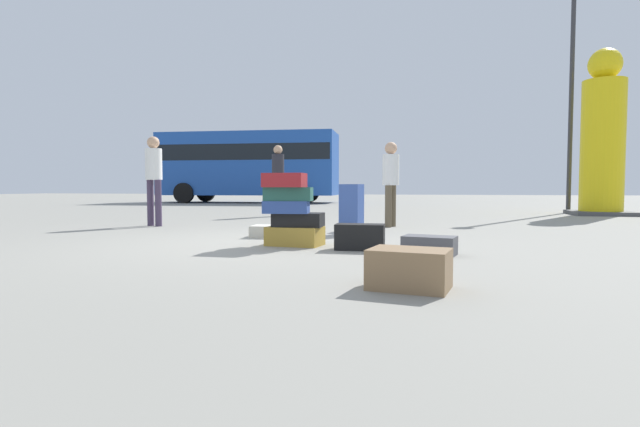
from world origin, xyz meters
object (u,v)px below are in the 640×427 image
Objects in this scene: person_tourist_with_camera at (391,177)px; suitcase_charcoal_white_trunk at (429,245)px; suitcase_cream_behind_tower at (270,231)px; person_bearded_onlooker at (154,173)px; lamp_post at (572,65)px; suitcase_tower at (292,213)px; yellow_dummy_statue at (603,141)px; person_passerby_in_red at (278,174)px; suitcase_black_foreground_far at (360,237)px; suitcase_brown_left_side at (409,269)px; parked_bus at (249,163)px; suitcase_navy_right_side at (352,209)px.

suitcase_charcoal_white_trunk is at bearing 27.39° from person_tourist_with_camera.
suitcase_cream_behind_tower is 2.80m from person_tourist_with_camera.
lamp_post is at bearing 57.28° from person_bearded_onlooker.
person_bearded_onlooker is 1.08× the size of person_tourist_with_camera.
yellow_dummy_statue is at bearing 54.19° from suitcase_tower.
suitcase_charcoal_white_trunk is at bearing -36.36° from suitcase_cream_behind_tower.
person_passerby_in_red is at bearing 88.57° from person_bearded_onlooker.
person_bearded_onlooker is at bearing 147.11° from suitcase_black_foreground_far.
suitcase_cream_behind_tower is at bearing 133.67° from suitcase_brown_left_side.
lamp_post is (8.64, 6.74, 3.07)m from person_bearded_onlooker.
person_passerby_in_red is (-2.91, 5.88, 0.89)m from suitcase_black_foreground_far.
lamp_post is at bearing 120.76° from yellow_dummy_statue.
suitcase_cream_behind_tower is (-2.25, 1.35, -0.02)m from suitcase_charcoal_white_trunk.
parked_bus is at bearing 123.49° from person_bearded_onlooker.
person_bearded_onlooker is at bearing -31.67° from person_passerby_in_red.
suitcase_navy_right_side is at bearing -1.12° from person_tourist_with_camera.
suitcase_cream_behind_tower is 5.08m from person_passerby_in_red.
lamp_post is at bearing 159.32° from person_tourist_with_camera.
suitcase_brown_left_side is 8.75m from person_passerby_in_red.
suitcase_charcoal_white_trunk is 0.36× the size of person_tourist_with_camera.
parked_bus reaches higher than suitcase_charcoal_white_trunk.
person_passerby_in_red is 10.72m from parked_bus.
suitcase_tower is at bearing -120.49° from lamp_post.
person_tourist_with_camera is 8.03m from lamp_post.
person_bearded_onlooker is (-4.86, 4.56, 0.84)m from suitcase_brown_left_side.
suitcase_brown_left_side is at bearing -61.41° from suitcase_cream_behind_tower.
suitcase_brown_left_side is (2.13, -3.16, 0.06)m from suitcase_cream_behind_tower.
yellow_dummy_statue is (6.46, 7.22, 1.80)m from suitcase_cream_behind_tower.
person_tourist_with_camera reaches higher than suitcase_charcoal_white_trunk.
suitcase_navy_right_side is (-0.40, 1.80, 0.23)m from suitcase_black_foreground_far.
lamp_post reaches higher than suitcase_cream_behind_tower.
suitcase_navy_right_side is at bearing 27.38° from suitcase_cream_behind_tower.
suitcase_black_foreground_far is 0.32× the size of person_passerby_in_red.
person_passerby_in_red is 0.21× the size of parked_bus.
suitcase_cream_behind_tower is 9.85m from yellow_dummy_statue.
suitcase_charcoal_white_trunk is 0.07× the size of parked_bus.
lamp_post is at bearing 81.16° from suitcase_brown_left_side.
suitcase_cream_behind_tower is 0.95× the size of suitcase_brown_left_side.
suitcase_tower is 4.08m from person_bearded_onlooker.
person_passerby_in_red reaches higher than person_tourist_with_camera.
suitcase_tower reaches higher than suitcase_navy_right_side.
yellow_dummy_statue is (4.93, 5.02, 0.98)m from person_tourist_with_camera.
suitcase_navy_right_side is 0.46× the size of person_bearded_onlooker.
suitcase_charcoal_white_trunk is at bearing -49.42° from suitcase_navy_right_side.
suitcase_tower is 3.28m from person_tourist_with_camera.
lamp_post is at bearing 48.55° from suitcase_cream_behind_tower.
person_bearded_onlooker is (-4.98, 2.74, 0.88)m from suitcase_charcoal_white_trunk.
person_bearded_onlooker is at bearing -80.11° from parked_bus.
person_passerby_in_red is 0.28× the size of lamp_post.
suitcase_black_foreground_far is at bearing 174.63° from suitcase_charcoal_white_trunk.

